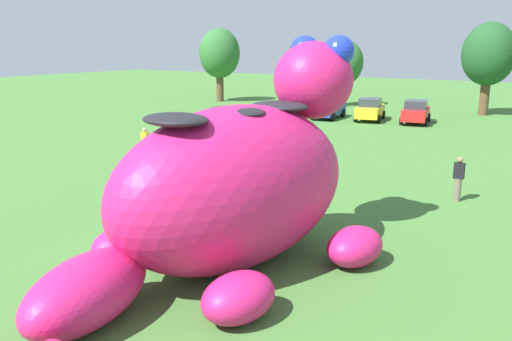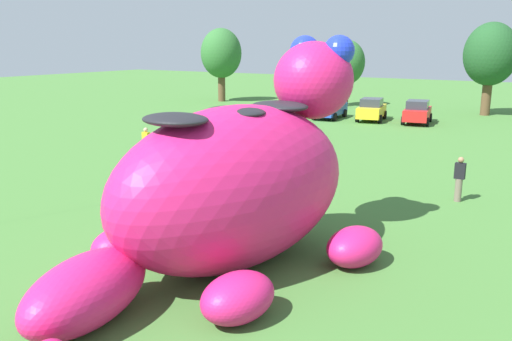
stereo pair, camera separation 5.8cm
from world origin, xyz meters
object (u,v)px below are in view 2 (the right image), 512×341
car_red (417,112)px  spectator_near_inflatable (459,179)px  car_blue (329,108)px  spectator_mid_field (146,144)px  car_yellow (372,109)px  giant_inflatable_creature (236,185)px

car_red → spectator_near_inflatable: 20.55m
car_blue → spectator_mid_field: (-1.26, -19.33, -0.01)m
car_yellow → spectator_near_inflatable: 21.63m
car_yellow → car_red: (3.41, 0.36, 0.00)m
car_blue → car_red: same height
giant_inflatable_creature → spectator_mid_field: 13.89m
giant_inflatable_creature → car_red: bearing=96.4°
car_blue → car_red: bearing=8.8°
car_red → car_blue: bearing=-171.2°
giant_inflatable_creature → spectator_mid_field: giant_inflatable_creature is taller
car_yellow → spectator_mid_field: (-4.50, -20.00, -0.01)m
car_blue → car_red: 6.73m
car_blue → spectator_near_inflatable: (13.64, -18.30, -0.01)m
giant_inflatable_creature → car_yellow: size_ratio=2.79×
giant_inflatable_creature → car_red: 28.81m
giant_inflatable_creature → spectator_mid_field: size_ratio=7.10×
car_yellow → spectator_mid_field: size_ratio=2.54×
car_blue → car_yellow: bearing=11.6°
car_blue → spectator_mid_field: car_blue is taller
giant_inflatable_creature → car_yellow: 29.04m
giant_inflatable_creature → spectator_near_inflatable: bearing=67.7°
giant_inflatable_creature → car_red: (-3.19, 28.60, -1.35)m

